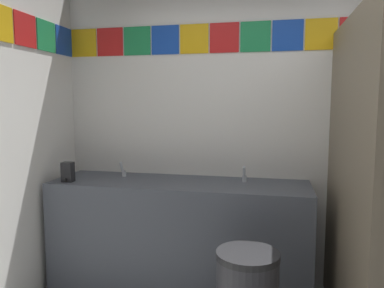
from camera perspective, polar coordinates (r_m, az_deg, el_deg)
name	(u,v)px	position (r m, az deg, el deg)	size (l,w,h in m)	color
wall_back	(285,126)	(3.21, 14.11, 2.63)	(3.85, 0.09, 2.66)	white
vanity_counter	(179,234)	(3.15, -2.00, -13.66)	(2.08, 0.60, 0.90)	#4C515B
faucet_left	(123,171)	(3.26, -10.56, -4.09)	(0.04, 0.10, 0.14)	silver
faucet_right	(244,176)	(3.02, 8.05, -4.89)	(0.04, 0.10, 0.14)	silver
soap_dispenser	(68,172)	(3.18, -18.55, -4.09)	(0.09, 0.09, 0.16)	black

